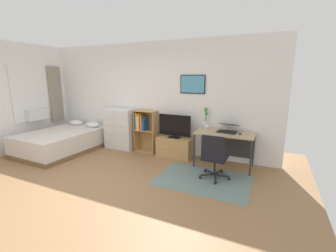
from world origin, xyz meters
TOP-DOWN VIEW (x-y plane):
  - ground_plane at (0.00, 0.00)m, footprint 7.20×7.20m
  - wall_back_with_posters at (0.01, 2.43)m, footprint 6.12×0.09m
  - area_rug at (1.72, 1.22)m, footprint 1.70×1.20m
  - bed at (-2.05, 1.35)m, footprint 1.48×2.06m
  - dresser at (-0.82, 2.15)m, footprint 0.79×0.46m
  - bookshelf at (-0.13, 2.22)m, footprint 0.56×0.30m
  - tv_stand at (0.73, 2.17)m, footprint 0.83×0.41m
  - television at (0.73, 2.15)m, footprint 0.79×0.16m
  - desk at (1.92, 2.13)m, footprint 1.19×0.65m
  - office_chair at (1.88, 1.31)m, footprint 0.56×0.58m
  - laptop at (1.96, 2.15)m, footprint 0.44×0.46m
  - computer_mouse at (2.23, 2.00)m, footprint 0.06×0.10m
  - bamboo_vase at (1.44, 2.29)m, footprint 0.09×0.10m
  - wine_glass at (1.58, 1.95)m, footprint 0.07×0.07m

SIDE VIEW (x-z plane):
  - ground_plane at x=0.00m, z-range 0.00..0.00m
  - area_rug at x=1.72m, z-range 0.00..0.01m
  - tv_stand at x=0.73m, z-range 0.00..0.46m
  - bed at x=-2.05m, z-range -0.06..0.59m
  - office_chair at x=1.88m, z-range 0.03..0.89m
  - dresser at x=-0.82m, z-range 0.00..1.06m
  - desk at x=1.92m, z-range 0.24..0.98m
  - bookshelf at x=-0.13m, z-range 0.09..1.14m
  - television at x=0.73m, z-range 0.46..1.01m
  - computer_mouse at x=2.23m, z-range 0.74..0.77m
  - laptop at x=1.96m, z-range 0.72..0.89m
  - wine_glass at x=1.58m, z-range 0.78..0.96m
  - bamboo_vase at x=1.44m, z-range 0.73..1.19m
  - wall_back_with_posters at x=0.01m, z-range 0.00..2.70m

